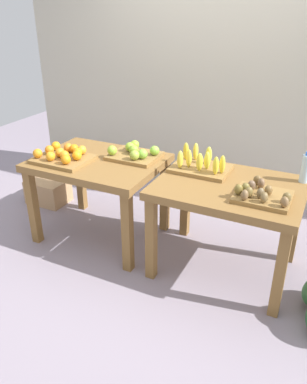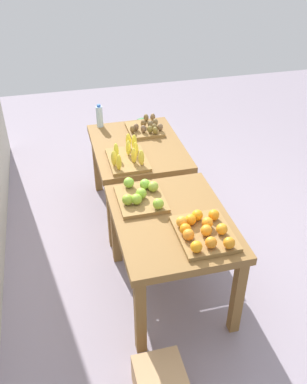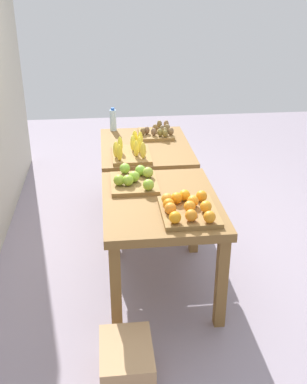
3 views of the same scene
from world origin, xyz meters
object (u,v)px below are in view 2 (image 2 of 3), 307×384
display_table_left (172,230)px  orange_bin (203,231)px  kiwi_bin (146,128)px  banana_crate (128,157)px  apple_bin (141,196)px  water_bottle (100,116)px  display_table_right (138,155)px  watermelon_pile (145,148)px

display_table_left → orange_bin: 0.31m
orange_bin → kiwi_bin: size_ratio=1.20×
banana_crate → kiwi_bin: (0.52, -0.28, -0.01)m
orange_bin → apple_bin: size_ratio=1.03×
orange_bin → kiwi_bin: 1.60m
display_table_left → apple_bin: size_ratio=2.42×
display_table_left → water_bottle: 1.62m
display_table_right → water_bottle: bearing=30.6°
display_table_right → water_bottle: water_bottle is taller
display_table_right → orange_bin: 1.37m
display_table_left → watermelon_pile: display_table_left is taller
display_table_left → kiwi_bin: bearing=-5.8°
display_table_right → apple_bin: bearing=169.3°
display_table_left → watermelon_pile: bearing=-7.8°
watermelon_pile → display_table_right: bearing=162.9°
banana_crate → watermelon_pile: (1.17, -0.42, -0.59)m
banana_crate → water_bottle: (0.74, 0.13, 0.06)m
display_table_right → watermelon_pile: (0.89, -0.27, -0.44)m
banana_crate → display_table_left: bearing=-170.2°
water_bottle → display_table_left: bearing=-170.2°
display_table_right → kiwi_bin: kiwi_bin is taller
display_table_right → watermelon_pile: bearing=-17.1°
display_table_left → water_bottle: bearing=9.8°
display_table_right → apple_bin: size_ratio=2.42×
orange_bin → watermelon_pile: bearing=-3.3°
display_table_left → watermelon_pile: size_ratio=1.60×
banana_crate → watermelon_pile: size_ratio=0.68×
apple_bin → kiwi_bin: bearing=-15.2°
display_table_right → apple_bin: (-0.86, 0.16, 0.15)m
display_table_left → apple_bin: apple_bin is taller
water_bottle → display_table_right: bearing=-149.4°
display_table_left → orange_bin: bearing=-148.9°
apple_bin → display_table_left: bearing=-147.7°
display_table_right → orange_bin: bearing=-174.0°
display_table_right → water_bottle: size_ratio=4.58×
orange_bin → watermelon_pile: orange_bin is taller
apple_bin → water_bottle: size_ratio=1.90×
display_table_right → orange_bin: size_ratio=2.34×
display_table_left → banana_crate: bearing=9.8°
water_bottle → watermelon_pile: (0.42, -0.55, -0.65)m
water_bottle → apple_bin: bearing=-175.2°
orange_bin → apple_bin: (0.49, 0.31, -0.00)m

